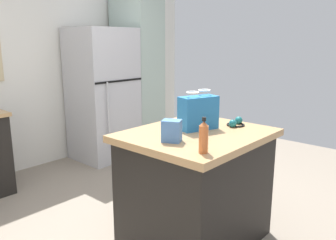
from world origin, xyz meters
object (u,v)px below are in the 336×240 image
Objects in this scene: refrigerator at (103,95)px; ear_defenders at (236,123)px; tall_cabinet at (138,75)px; small_box at (172,131)px; kitchen_island at (196,187)px; shopping_bag at (198,112)px; bottle at (204,137)px.

refrigerator reaches higher than ear_defenders.
tall_cabinet is 2.62m from ear_defenders.
tall_cabinet is at bearing 64.62° from ear_defenders.
ear_defenders is at bearing -7.26° from small_box.
kitchen_island is 0.63m from small_box.
refrigerator reaches higher than small_box.
ear_defenders is at bearing -16.82° from kitchen_island.
shopping_bag is at bearing -109.12° from refrigerator.
kitchen_island is at bearing 163.18° from ear_defenders.
small_box is 0.78× the size of ear_defenders.
kitchen_island is at bearing -123.81° from tall_cabinet.
refrigerator is at bearing -179.98° from tall_cabinet.
kitchen_island is 0.63m from ear_defenders.
shopping_bag reaches higher than small_box.
refrigerator reaches higher than kitchen_island.
tall_cabinet is 2.93m from small_box.
refrigerator is at bearing 69.46° from kitchen_island.
ear_defenders reaches higher than kitchen_island.
refrigerator reaches higher than shopping_bag.
ear_defenders is (-1.12, -2.37, -0.16)m from tall_cabinet.
tall_cabinet is at bearing 57.04° from shopping_bag.
small_box is at bearing -117.20° from refrigerator.
ear_defenders is (0.38, -0.12, 0.48)m from kitchen_island.
small_box is at bearing -128.86° from tall_cabinet.
tall_cabinet reaches higher than bottle.
shopping_bag reaches higher than ear_defenders.
bottle is (-1.22, -2.59, 0.13)m from refrigerator.
shopping_bag is (0.08, 0.05, 0.59)m from kitchen_island.
kitchen_island is 0.76m from bottle.
refrigerator is at bearing 70.88° from shopping_bag.
refrigerator is 2.41m from ear_defenders.
kitchen_island is at bearing 41.58° from bottle.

